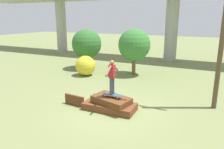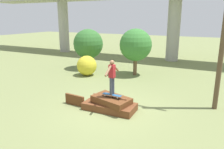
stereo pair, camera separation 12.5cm
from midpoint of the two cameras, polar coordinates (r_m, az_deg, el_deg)
The scene contains 8 objects.
ground_plane at distance 9.35m, azimuth -0.23°, elevation -9.17°, with size 80.00×80.00×0.00m, color olive.
scrap_pile at distance 9.25m, azimuth -0.04°, elevation -7.71°, with size 2.20×1.24×0.62m.
scrap_plank_loose at distance 9.85m, azimuth -9.35°, elevation -6.62°, with size 1.01×0.18×0.47m.
skateboard at distance 9.03m, azimuth 0.40°, elevation -5.33°, with size 0.84×0.22×0.09m.
skater at distance 8.78m, azimuth 0.41°, elevation -0.21°, with size 0.23×1.09×1.44m.
tree_behind_left at distance 14.58m, azimuth 6.43°, elevation 7.65°, with size 2.13×2.13×3.10m.
tree_behind_right at distance 16.51m, azimuth -6.01°, elevation 7.93°, with size 2.20×2.20×2.98m.
bush_yellow_flowering at distance 14.69m, azimuth -6.37°, elevation 2.32°, with size 1.33×1.33×1.33m.
Camera 2 is at (3.94, -7.60, 3.78)m, focal length 35.00 mm.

